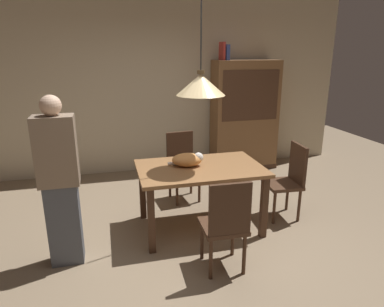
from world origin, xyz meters
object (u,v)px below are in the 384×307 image
chair_near_front (226,222)px  book_red_tall (222,51)px  book_blue_wide (226,52)px  chair_right_side (289,178)px  dining_table (200,175)px  hutch_bookcase (244,118)px  cat_sleeping (188,160)px  pendant_lamp (201,84)px  person_standing (60,183)px  chair_far_back (182,163)px

chair_near_front → book_red_tall: book_red_tall is taller
book_red_tall → book_blue_wide: (0.06, 0.00, -0.02)m
chair_right_side → book_blue_wide: size_ratio=3.88×
dining_table → book_blue_wide: (0.95, 1.89, 1.32)m
hutch_bookcase → book_red_tall: size_ratio=6.61×
cat_sleeping → pendant_lamp: bearing=-24.2°
chair_near_front → hutch_bookcase: size_ratio=0.50×
chair_near_front → pendant_lamp: size_ratio=0.72×
chair_right_side → book_red_tall: book_red_tall is taller
book_red_tall → cat_sleeping: bearing=-118.9°
cat_sleeping → pendant_lamp: 0.85m
person_standing → chair_far_back: bearing=40.2°
chair_right_side → hutch_bookcase: hutch_bookcase is taller
hutch_bookcase → book_blue_wide: 1.14m
pendant_lamp → book_blue_wide: (0.95, 1.89, 0.31)m
chair_far_back → book_blue_wide: 2.02m
chair_far_back → hutch_bookcase: hutch_bookcase is taller
cat_sleeping → book_red_tall: size_ratio=1.41×
pendant_lamp → book_red_tall: (0.89, 1.89, 0.33)m
chair_near_front → chair_far_back: bearing=90.2°
book_red_tall → book_blue_wide: size_ratio=1.17×
dining_table → book_red_tall: 2.48m
cat_sleeping → hutch_bookcase: 2.34m
cat_sleeping → person_standing: bearing=-163.4°
chair_right_side → person_standing: size_ratio=0.57×
chair_right_side → book_blue_wide: 2.40m
chair_near_front → dining_table: bearing=89.9°
chair_far_back → book_red_tall: (0.90, 1.02, 1.48)m
dining_table → pendant_lamp: 1.01m
dining_table → chair_near_front: size_ratio=1.51×
dining_table → hutch_bookcase: size_ratio=0.76×
dining_table → book_red_tall: size_ratio=5.00×
chair_near_front → person_standing: size_ratio=0.57×
chair_near_front → book_blue_wide: size_ratio=3.88×
chair_right_side → book_red_tall: (-0.24, 1.90, 1.48)m
dining_table → chair_near_front: chair_near_front is taller
dining_table → cat_sleeping: (-0.13, 0.06, 0.18)m
dining_table → book_blue_wide: bearing=63.4°
chair_near_front → person_standing: (-1.44, 0.54, 0.32)m
dining_table → book_blue_wide: book_blue_wide is taller
book_red_tall → book_blue_wide: book_red_tall is taller
dining_table → chair_right_side: 1.14m
hutch_bookcase → chair_right_side: bearing=-95.7°
pendant_lamp → person_standing: 1.70m
chair_far_back → dining_table: bearing=-89.4°
book_blue_wide → person_standing: (-2.40, -2.23, -1.14)m
cat_sleeping → chair_near_front: bearing=-82.4°
chair_far_back → person_standing: size_ratio=0.57×
pendant_lamp → book_red_tall: 2.12m
chair_far_back → cat_sleeping: (-0.12, -0.82, 0.32)m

